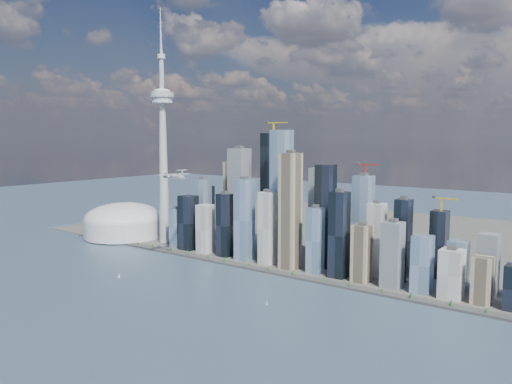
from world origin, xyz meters
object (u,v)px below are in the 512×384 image
Objects in this scene: dome_stadium at (124,222)px; airplane at (174,176)px; needle_tower at (163,146)px; sailboat_east at (267,303)px; sailboat_west at (119,276)px.

airplane is (317.82, -126.57, 141.10)m from dome_stadium.
sailboat_east is at bearing -25.18° from needle_tower.
airplane is at bearing -21.71° from dome_stadium.
dome_stadium is 631.23m from sailboat_east.
dome_stadium is 2.60× the size of airplane.
sailboat_east is (278.28, -77.84, -177.55)m from airplane.
sailboat_east is (596.10, -204.41, -36.45)m from dome_stadium.
sailboat_east is (304.96, 40.65, -0.06)m from sailboat_west.
needle_tower is 7.15× the size of airplane.
sailboat_east is at bearing -10.44° from sailboat_west.
sailboat_west is (291.14, -245.06, -36.39)m from dome_stadium.
needle_tower is 241.40m from dome_stadium.
sailboat_west is at bearing -40.09° from dome_stadium.
airplane is at bearing -37.52° from needle_tower.
needle_tower is at bearing 102.62° from sailboat_west.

